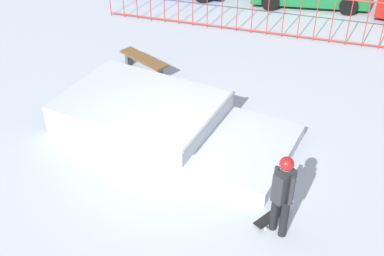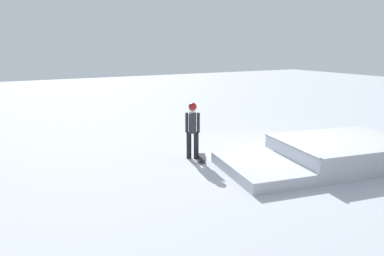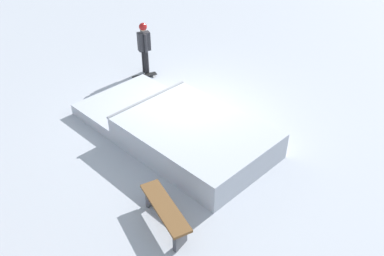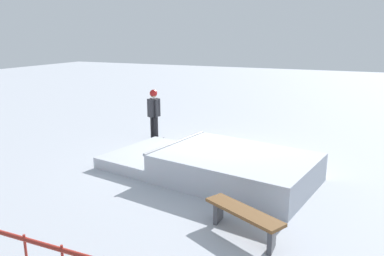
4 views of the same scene
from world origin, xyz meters
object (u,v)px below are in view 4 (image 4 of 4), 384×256
(skate_ramp, at_px, (219,166))
(skater, at_px, (154,111))
(park_bench, at_px, (243,216))
(skateboard, at_px, (155,140))

(skate_ramp, relative_size, skater, 3.35)
(skate_ramp, bearing_deg, park_bench, 128.94)
(skater, height_order, skateboard, skater)
(skater, relative_size, park_bench, 1.07)
(skate_ramp, height_order, skateboard, skate_ramp)
(skateboard, height_order, park_bench, park_bench)
(skate_ramp, xyz_separation_m, skateboard, (3.02, -2.10, -0.24))
(skater, distance_m, park_bench, 6.65)
(skater, xyz_separation_m, park_bench, (-4.53, 4.83, -0.65))
(skate_ramp, relative_size, skateboard, 7.34)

